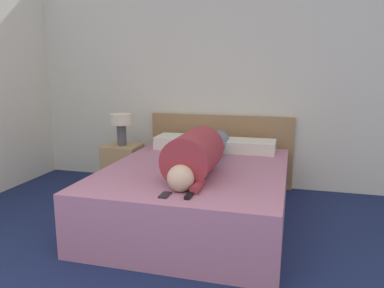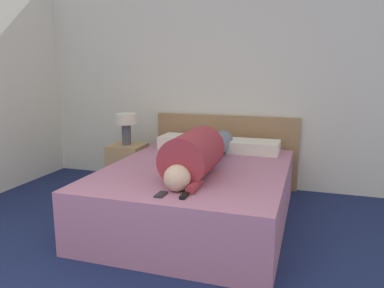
{
  "view_description": "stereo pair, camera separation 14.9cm",
  "coord_description": "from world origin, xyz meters",
  "px_view_note": "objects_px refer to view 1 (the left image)",
  "views": [
    {
      "loc": [
        1.0,
        -0.65,
        1.43
      ],
      "look_at": [
        0.15,
        2.47,
        0.77
      ],
      "focal_mm": 35.0,
      "sensor_mm": 36.0,
      "label": 1
    },
    {
      "loc": [
        1.14,
        -0.61,
        1.43
      ],
      "look_at": [
        0.15,
        2.47,
        0.77
      ],
      "focal_mm": 35.0,
      "sensor_mm": 36.0,
      "label": 2
    }
  ],
  "objects_px": {
    "pillow_near_headboard": "(182,142)",
    "pillow_second": "(250,146)",
    "cell_phone": "(165,195)",
    "table_lamp": "(121,124)",
    "tv_remote": "(189,195)",
    "bed": "(196,194)",
    "nightstand": "(123,168)",
    "person_lying": "(199,154)"
  },
  "relations": [
    {
      "from": "table_lamp",
      "to": "pillow_near_headboard",
      "type": "relative_size",
      "value": 0.63
    },
    {
      "from": "bed",
      "to": "pillow_near_headboard",
      "type": "xyz_separation_m",
      "value": [
        -0.37,
        0.79,
        0.33
      ]
    },
    {
      "from": "bed",
      "to": "pillow_near_headboard",
      "type": "relative_size",
      "value": 3.55
    },
    {
      "from": "tv_remote",
      "to": "bed",
      "type": "bearing_deg",
      "value": 101.07
    },
    {
      "from": "nightstand",
      "to": "table_lamp",
      "type": "height_order",
      "value": "table_lamp"
    },
    {
      "from": "nightstand",
      "to": "tv_remote",
      "type": "xyz_separation_m",
      "value": [
        1.22,
        -1.44,
        0.26
      ]
    },
    {
      "from": "bed",
      "to": "tv_remote",
      "type": "relative_size",
      "value": 13.66
    },
    {
      "from": "pillow_second",
      "to": "cell_phone",
      "type": "distance_m",
      "value": 1.68
    },
    {
      "from": "bed",
      "to": "table_lamp",
      "type": "distance_m",
      "value": 1.35
    },
    {
      "from": "bed",
      "to": "nightstand",
      "type": "distance_m",
      "value": 1.23
    },
    {
      "from": "cell_phone",
      "to": "pillow_near_headboard",
      "type": "bearing_deg",
      "value": 102.31
    },
    {
      "from": "bed",
      "to": "person_lying",
      "type": "relative_size",
      "value": 1.26
    },
    {
      "from": "bed",
      "to": "pillow_second",
      "type": "bearing_deg",
      "value": 62.56
    },
    {
      "from": "cell_phone",
      "to": "nightstand",
      "type": "bearing_deg",
      "value": 125.3
    },
    {
      "from": "bed",
      "to": "pillow_near_headboard",
      "type": "bearing_deg",
      "value": 115.33
    },
    {
      "from": "person_lying",
      "to": "nightstand",
      "type": "bearing_deg",
      "value": 144.99
    },
    {
      "from": "nightstand",
      "to": "table_lamp",
      "type": "xyz_separation_m",
      "value": [
        0.0,
        0.0,
        0.53
      ]
    },
    {
      "from": "bed",
      "to": "cell_phone",
      "type": "relative_size",
      "value": 15.76
    },
    {
      "from": "pillow_second",
      "to": "nightstand",
      "type": "bearing_deg",
      "value": -174.1
    },
    {
      "from": "tv_remote",
      "to": "table_lamp",
      "type": "bearing_deg",
      "value": 130.15
    },
    {
      "from": "pillow_near_headboard",
      "to": "cell_phone",
      "type": "bearing_deg",
      "value": -77.69
    },
    {
      "from": "pillow_near_headboard",
      "to": "pillow_second",
      "type": "xyz_separation_m",
      "value": [
        0.78,
        -0.0,
        -0.01
      ]
    },
    {
      "from": "bed",
      "to": "pillow_near_headboard",
      "type": "distance_m",
      "value": 0.93
    },
    {
      "from": "bed",
      "to": "cell_phone",
      "type": "bearing_deg",
      "value": -91.24
    },
    {
      "from": "pillow_near_headboard",
      "to": "pillow_second",
      "type": "height_order",
      "value": "pillow_near_headboard"
    },
    {
      "from": "nightstand",
      "to": "bed",
      "type": "bearing_deg",
      "value": -30.91
    },
    {
      "from": "bed",
      "to": "nightstand",
      "type": "height_order",
      "value": "nightstand"
    },
    {
      "from": "table_lamp",
      "to": "person_lying",
      "type": "bearing_deg",
      "value": -35.01
    },
    {
      "from": "table_lamp",
      "to": "person_lying",
      "type": "distance_m",
      "value": 1.37
    },
    {
      "from": "pillow_near_headboard",
      "to": "tv_remote",
      "type": "bearing_deg",
      "value": -71.61
    },
    {
      "from": "pillow_near_headboard",
      "to": "pillow_second",
      "type": "bearing_deg",
      "value": -0.0
    },
    {
      "from": "pillow_second",
      "to": "bed",
      "type": "bearing_deg",
      "value": -117.44
    },
    {
      "from": "bed",
      "to": "nightstand",
      "type": "bearing_deg",
      "value": 149.09
    },
    {
      "from": "person_lying",
      "to": "cell_phone",
      "type": "xyz_separation_m",
      "value": [
        -0.08,
        -0.68,
        -0.16
      ]
    },
    {
      "from": "pillow_near_headboard",
      "to": "tv_remote",
      "type": "relative_size",
      "value": 3.84
    },
    {
      "from": "table_lamp",
      "to": "tv_remote",
      "type": "relative_size",
      "value": 2.44
    },
    {
      "from": "person_lying",
      "to": "tv_remote",
      "type": "height_order",
      "value": "person_lying"
    },
    {
      "from": "pillow_second",
      "to": "tv_remote",
      "type": "bearing_deg",
      "value": -98.89
    },
    {
      "from": "bed",
      "to": "person_lying",
      "type": "xyz_separation_m",
      "value": [
        0.06,
        -0.15,
        0.43
      ]
    },
    {
      "from": "nightstand",
      "to": "pillow_near_headboard",
      "type": "distance_m",
      "value": 0.77
    },
    {
      "from": "table_lamp",
      "to": "pillow_second",
      "type": "height_order",
      "value": "table_lamp"
    },
    {
      "from": "pillow_second",
      "to": "cell_phone",
      "type": "height_order",
      "value": "pillow_second"
    }
  ]
}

